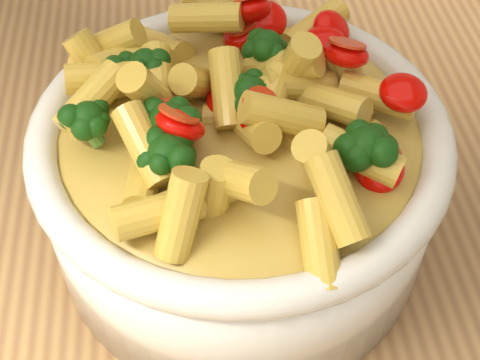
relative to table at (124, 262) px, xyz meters
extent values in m
cube|color=#A67947|center=(0.00, 0.00, 0.08)|extent=(1.20, 0.80, 0.04)
cylinder|color=#A67947|center=(0.55, 0.35, -0.37)|extent=(0.05, 0.05, 0.86)
cylinder|color=white|center=(0.10, -0.05, 0.16)|extent=(0.27, 0.27, 0.11)
ellipsoid|color=white|center=(0.10, -0.05, 0.12)|extent=(0.25, 0.25, 0.04)
torus|color=white|center=(0.10, -0.05, 0.21)|extent=(0.28, 0.28, 0.02)
ellipsoid|color=gold|center=(0.10, -0.05, 0.21)|extent=(0.24, 0.24, 0.03)
camera|label=1|loc=(0.07, -0.36, 0.51)|focal=50.00mm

